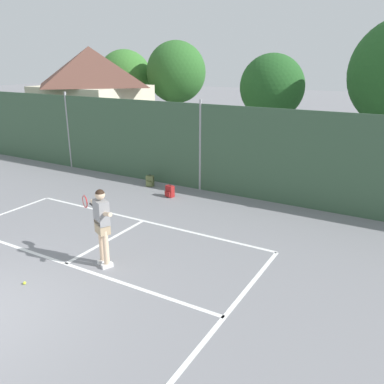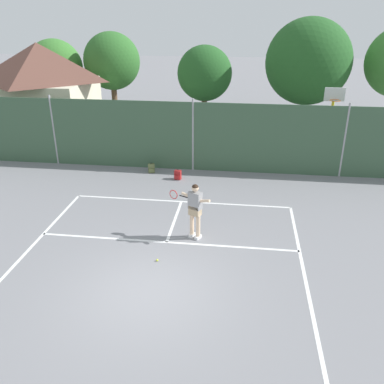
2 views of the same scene
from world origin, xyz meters
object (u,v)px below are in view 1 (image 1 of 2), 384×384
object	(u,v)px
tennis_ball	(25,283)
backpack_red	(170,191)
tennis_player	(102,221)
backpack_olive	(150,181)

from	to	relation	value
tennis_ball	backpack_red	bearing A→B (deg)	93.84
tennis_player	tennis_ball	bearing A→B (deg)	-121.36
tennis_ball	backpack_olive	bearing A→B (deg)	103.92
backpack_red	tennis_ball	bearing A→B (deg)	-86.16
tennis_ball	backpack_red	world-z (taller)	backpack_red
tennis_ball	backpack_red	distance (m)	6.35
backpack_olive	backpack_red	bearing A→B (deg)	-26.49
tennis_player	backpack_olive	distance (m)	6.16
tennis_player	tennis_ball	size ratio (longest dim) A/B	28.10
tennis_player	backpack_olive	bearing A→B (deg)	115.72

